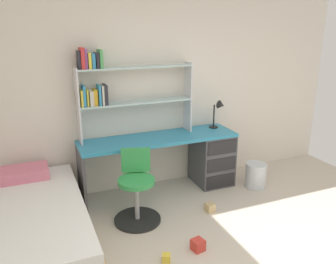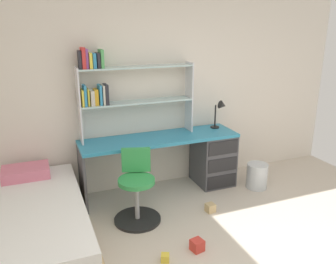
{
  "view_description": "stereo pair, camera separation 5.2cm",
  "coord_description": "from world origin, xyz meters",
  "px_view_note": "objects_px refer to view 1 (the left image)",
  "views": [
    {
      "loc": [
        -1.55,
        -1.64,
        2.12
      ],
      "look_at": [
        -0.24,
        1.5,
        1.04
      ],
      "focal_mm": 37.32,
      "sensor_mm": 36.0,
      "label": 1
    },
    {
      "loc": [
        -1.5,
        -1.66,
        2.12
      ],
      "look_at": [
        -0.24,
        1.5,
        1.04
      ],
      "focal_mm": 37.32,
      "sensor_mm": 36.0,
      "label": 2
    }
  ],
  "objects_px": {
    "waste_bin": "(256,175)",
    "toy_block_yellow_3": "(166,258)",
    "desk_lamp": "(219,110)",
    "bookshelf_hutch": "(117,86)",
    "swivel_chair": "(137,194)",
    "toy_block_natural_1": "(210,207)",
    "toy_block_red_0": "(198,245)",
    "bed_platform": "(30,229)",
    "desk": "(197,155)"
  },
  "relations": [
    {
      "from": "toy_block_natural_1",
      "to": "desk",
      "type": "bearing_deg",
      "value": 75.71
    },
    {
      "from": "bed_platform",
      "to": "toy_block_yellow_3",
      "type": "height_order",
      "value": "bed_platform"
    },
    {
      "from": "waste_bin",
      "to": "desk",
      "type": "bearing_deg",
      "value": 152.34
    },
    {
      "from": "swivel_chair",
      "to": "toy_block_yellow_3",
      "type": "relative_size",
      "value": 10.62
    },
    {
      "from": "desk",
      "to": "swivel_chair",
      "type": "relative_size",
      "value": 2.5
    },
    {
      "from": "toy_block_red_0",
      "to": "waste_bin",
      "type": "bearing_deg",
      "value": 34.75
    },
    {
      "from": "bookshelf_hutch",
      "to": "desk_lamp",
      "type": "bearing_deg",
      "value": -3.35
    },
    {
      "from": "bookshelf_hutch",
      "to": "desk",
      "type": "bearing_deg",
      "value": -8.57
    },
    {
      "from": "toy_block_yellow_3",
      "to": "desk",
      "type": "bearing_deg",
      "value": 53.39
    },
    {
      "from": "desk",
      "to": "desk_lamp",
      "type": "xyz_separation_m",
      "value": [
        0.36,
        0.07,
        0.58
      ]
    },
    {
      "from": "waste_bin",
      "to": "desk_lamp",
      "type": "bearing_deg",
      "value": 127.97
    },
    {
      "from": "bed_platform",
      "to": "waste_bin",
      "type": "bearing_deg",
      "value": 6.39
    },
    {
      "from": "swivel_chair",
      "to": "toy_block_yellow_3",
      "type": "bearing_deg",
      "value": -88.23
    },
    {
      "from": "toy_block_red_0",
      "to": "swivel_chair",
      "type": "bearing_deg",
      "value": 116.23
    },
    {
      "from": "toy_block_natural_1",
      "to": "bookshelf_hutch",
      "type": "bearing_deg",
      "value": 134.3
    },
    {
      "from": "bookshelf_hutch",
      "to": "bed_platform",
      "type": "distance_m",
      "value": 1.82
    },
    {
      "from": "desk",
      "to": "waste_bin",
      "type": "relative_size",
      "value": 5.98
    },
    {
      "from": "waste_bin",
      "to": "toy_block_natural_1",
      "type": "xyz_separation_m",
      "value": [
        -0.87,
        -0.33,
        -0.12
      ]
    },
    {
      "from": "toy_block_yellow_3",
      "to": "waste_bin",
      "type": "bearing_deg",
      "value": 29.85
    },
    {
      "from": "toy_block_natural_1",
      "to": "swivel_chair",
      "type": "bearing_deg",
      "value": 169.21
    },
    {
      "from": "desk_lamp",
      "to": "bookshelf_hutch",
      "type": "bearing_deg",
      "value": 176.65
    },
    {
      "from": "bookshelf_hutch",
      "to": "toy_block_natural_1",
      "type": "relative_size",
      "value": 14.34
    },
    {
      "from": "bookshelf_hutch",
      "to": "desk_lamp",
      "type": "xyz_separation_m",
      "value": [
        1.36,
        -0.08,
        -0.39
      ]
    },
    {
      "from": "desk_lamp",
      "to": "toy_block_yellow_3",
      "type": "distance_m",
      "value": 2.17
    },
    {
      "from": "waste_bin",
      "to": "toy_block_yellow_3",
      "type": "height_order",
      "value": "waste_bin"
    },
    {
      "from": "bookshelf_hutch",
      "to": "desk_lamp",
      "type": "distance_m",
      "value": 1.42
    },
    {
      "from": "bookshelf_hutch",
      "to": "swivel_chair",
      "type": "relative_size",
      "value": 1.78
    },
    {
      "from": "swivel_chair",
      "to": "bed_platform",
      "type": "xyz_separation_m",
      "value": [
        -1.11,
        -0.14,
        -0.08
      ]
    },
    {
      "from": "toy_block_red_0",
      "to": "toy_block_natural_1",
      "type": "height_order",
      "value": "toy_block_red_0"
    },
    {
      "from": "bed_platform",
      "to": "toy_block_red_0",
      "type": "distance_m",
      "value": 1.62
    },
    {
      "from": "bed_platform",
      "to": "toy_block_yellow_3",
      "type": "relative_size",
      "value": 25.77
    },
    {
      "from": "bookshelf_hutch",
      "to": "toy_block_yellow_3",
      "type": "bearing_deg",
      "value": -89.43
    },
    {
      "from": "toy_block_red_0",
      "to": "toy_block_natural_1",
      "type": "xyz_separation_m",
      "value": [
        0.46,
        0.6,
        -0.01
      ]
    },
    {
      "from": "bed_platform",
      "to": "bookshelf_hutch",
      "type": "bearing_deg",
      "value": 36.58
    },
    {
      "from": "desk",
      "to": "desk_lamp",
      "type": "relative_size",
      "value": 5.21
    },
    {
      "from": "swivel_chair",
      "to": "waste_bin",
      "type": "bearing_deg",
      "value": 5.74
    },
    {
      "from": "waste_bin",
      "to": "toy_block_natural_1",
      "type": "distance_m",
      "value": 0.94
    },
    {
      "from": "toy_block_red_0",
      "to": "toy_block_natural_1",
      "type": "distance_m",
      "value": 0.76
    },
    {
      "from": "desk_lamp",
      "to": "toy_block_natural_1",
      "type": "bearing_deg",
      "value": -124.75
    },
    {
      "from": "toy_block_natural_1",
      "to": "waste_bin",
      "type": "bearing_deg",
      "value": 20.77
    },
    {
      "from": "bookshelf_hutch",
      "to": "toy_block_red_0",
      "type": "bearing_deg",
      "value": -75.9
    },
    {
      "from": "waste_bin",
      "to": "toy_block_yellow_3",
      "type": "xyz_separation_m",
      "value": [
        -1.69,
        -0.97,
        -0.13
      ]
    },
    {
      "from": "bed_platform",
      "to": "toy_block_red_0",
      "type": "relative_size",
      "value": 17.15
    },
    {
      "from": "desk_lamp",
      "to": "waste_bin",
      "type": "distance_m",
      "value": 1.0
    },
    {
      "from": "waste_bin",
      "to": "swivel_chair",
      "type": "bearing_deg",
      "value": -174.26
    },
    {
      "from": "waste_bin",
      "to": "toy_block_yellow_3",
      "type": "distance_m",
      "value": 1.95
    },
    {
      "from": "bookshelf_hutch",
      "to": "toy_block_natural_1",
      "type": "height_order",
      "value": "bookshelf_hutch"
    },
    {
      "from": "swivel_chair",
      "to": "toy_block_yellow_3",
      "type": "distance_m",
      "value": 0.84
    },
    {
      "from": "toy_block_natural_1",
      "to": "toy_block_red_0",
      "type": "bearing_deg",
      "value": -127.88
    },
    {
      "from": "bookshelf_hutch",
      "to": "waste_bin",
      "type": "distance_m",
      "value": 2.16
    }
  ]
}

